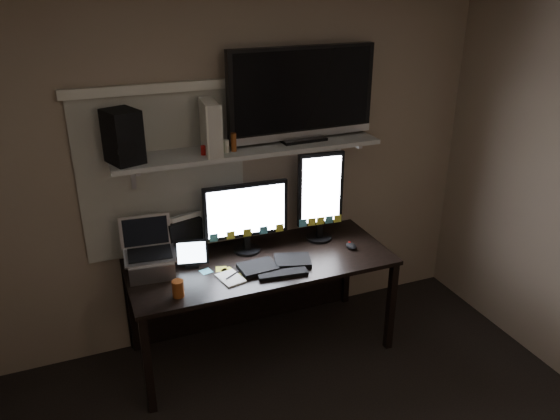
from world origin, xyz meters
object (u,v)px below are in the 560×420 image
laptop (149,250)px  tv (302,94)px  monitor_landscape (246,217)px  tablet (191,253)px  keyboard (275,264)px  mouse (351,246)px  game_console (210,127)px  desk (255,274)px  cup (178,289)px  monitor_portrait (320,196)px  speaker (123,137)px

laptop → tv: bearing=12.7°
monitor_landscape → tablet: bearing=-167.7°
keyboard → mouse: (0.60, 0.04, 0.00)m
monitor_landscape → tv: bearing=10.6°
laptop → game_console: game_console is taller
keyboard → laptop: (-0.79, 0.19, 0.17)m
desk → tablet: bearing=-176.4°
keyboard → game_console: size_ratio=1.51×
monitor_landscape → tv: 0.92m
monitor_landscape → cup: (-0.58, -0.40, -0.21)m
tv → game_console: (-0.66, -0.05, -0.15)m
desk → tv: size_ratio=1.72×
cup → game_console: 1.02m
monitor_portrait → speaker: (-1.31, 0.02, 0.57)m
monitor_portrait → cup: monitor_portrait is taller
tablet → monitor_portrait: bearing=16.3°
laptop → desk: bearing=8.6°
desk → game_console: size_ratio=5.40×
laptop → monitor_portrait: bearing=8.6°
laptop → cup: size_ratio=3.47×
desk → keyboard: size_ratio=3.58×
keyboard → cup: cup is taller
desk → laptop: 0.81m
keyboard → mouse: size_ratio=4.97×
desk → monitor_landscape: bearing=136.8°
speaker → cup: bearing=-86.6°
desk → monitor_portrait: bearing=3.4°
desk → speaker: speaker is taller
keyboard → laptop: size_ratio=1.37×
monitor_portrait → keyboard: bearing=-144.6°
mouse → cup: bearing=-173.9°
keyboard → monitor_landscape: bearing=117.6°
monitor_portrait → speaker: bearing=-176.2°
monitor_landscape → laptop: (-0.68, -0.09, -0.08)m
monitor_landscape → tv: tv is taller
keyboard → game_console: 1.00m
tablet → speaker: speaker is taller
laptop → cup: (0.11, -0.32, -0.13)m
desk → mouse: size_ratio=17.79×
laptop → tv: size_ratio=0.35×
game_console → speaker: size_ratio=1.03×
monitor_portrait → laptop: monitor_portrait is taller
monitor_portrait → tablet: (-0.97, -0.06, -0.24)m
mouse → tv: (-0.27, 0.30, 1.05)m
tablet → cup: bearing=-103.1°
tablet → tv: 1.29m
keyboard → tv: bearing=52.8°
mouse → game_console: game_console is taller
monitor_portrait → tv: tv is taller
tablet → cup: tablet is taller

